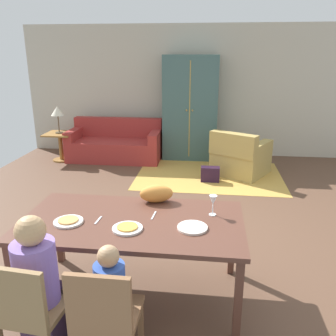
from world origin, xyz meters
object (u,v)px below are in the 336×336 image
(plate_near_child, at_px, (127,228))
(person_child, at_px, (112,305))
(plate_near_woman, at_px, (192,228))
(handbag, at_px, (210,174))
(table_lamp, at_px, (57,112))
(plate_near_man, at_px, (68,222))
(dining_chair_man, at_px, (28,308))
(person_man, at_px, (41,290))
(armoire, at_px, (190,108))
(dining_chair_child, at_px, (105,315))
(couch, at_px, (116,145))
(armchair, at_px, (240,157))
(wine_glass, at_px, (213,201))
(dining_table, at_px, (132,226))
(cat, at_px, (156,194))
(side_table, at_px, (60,143))

(plate_near_child, bearing_deg, person_child, -89.99)
(plate_near_woman, bearing_deg, handbag, 87.52)
(table_lamp, bearing_deg, plate_near_man, -65.78)
(dining_chair_man, relative_size, person_man, 0.78)
(plate_near_man, height_order, person_child, person_child)
(plate_near_man, distance_m, armoire, 4.77)
(armoire, bearing_deg, dining_chair_man, -97.88)
(dining_chair_child, distance_m, handbag, 4.08)
(couch, height_order, armchair, same)
(dining_chair_man, bearing_deg, plate_near_child, 52.21)
(plate_near_man, xyz_separation_m, plate_near_woman, (1.05, 0.02, 0.00))
(wine_glass, bearing_deg, dining_chair_child, -123.32)
(dining_table, bearing_deg, person_child, -89.99)
(plate_near_child, distance_m, person_child, 0.62)
(plate_near_child, distance_m, person_man, 0.78)
(dining_table, bearing_deg, plate_near_woman, -10.75)
(plate_near_child, distance_m, couch, 4.69)
(couch, distance_m, armchair, 2.60)
(cat, relative_size, table_lamp, 0.59)
(person_man, relative_size, armchair, 0.95)
(wine_glass, distance_m, couch, 4.62)
(person_child, bearing_deg, cat, 82.30)
(plate_near_woman, distance_m, armchair, 3.78)
(plate_near_child, xyz_separation_m, handbag, (0.67, 3.32, -0.64))
(wine_glass, distance_m, dining_chair_man, 1.66)
(table_lamp, bearing_deg, plate_near_child, -60.39)
(dining_table, bearing_deg, person_man, -127.02)
(plate_near_woman, bearing_deg, plate_near_man, -178.91)
(plate_near_man, distance_m, person_man, 0.63)
(couch, bearing_deg, plate_near_man, -79.93)
(plate_near_man, distance_m, plate_near_child, 0.53)
(dining_chair_child, relative_size, handbag, 2.72)
(person_man, xyz_separation_m, cat, (0.67, 1.10, 0.33))
(armoire, bearing_deg, table_lamp, -168.28)
(wine_glass, bearing_deg, person_man, -144.22)
(side_table, bearing_deg, armchair, -7.09)
(person_child, relative_size, side_table, 1.59)
(plate_near_woman, relative_size, person_man, 0.23)
(dining_chair_man, xyz_separation_m, dining_chair_child, (0.53, -0.00, 0.00))
(armchair, height_order, handbag, armchair)
(side_table, bearing_deg, couch, 13.38)
(dining_chair_child, bearing_deg, plate_near_man, 125.09)
(dining_chair_man, distance_m, person_child, 0.56)
(plate_near_man, height_order, dining_chair_man, dining_chair_man)
(plate_near_woman, distance_m, wine_glass, 0.35)
(wine_glass, relative_size, person_man, 0.17)
(wine_glass, distance_m, armoire, 4.43)
(armchair, xyz_separation_m, table_lamp, (-3.59, 0.45, 0.69))
(couch, distance_m, armoire, 1.73)
(couch, relative_size, table_lamp, 3.48)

